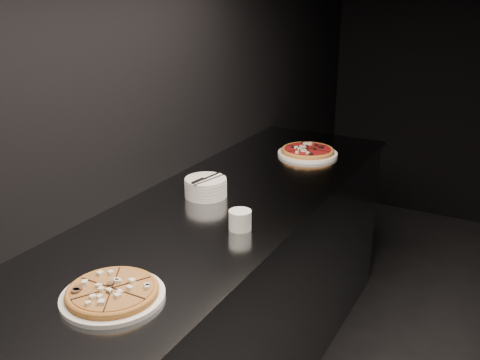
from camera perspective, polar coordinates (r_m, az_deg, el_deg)
The scene contains 7 objects.
wall_left at distance 2.31m, azimuth -9.88°, elevation 10.56°, with size 0.02×5.00×2.80m, color black.
counter at distance 2.45m, azimuth -1.56°, elevation -12.22°, with size 0.74×2.44×0.92m.
pizza_mushroom at distance 1.62m, azimuth -13.44°, elevation -11.63°, with size 0.30×0.30×0.03m.
pizza_tomato at distance 2.86m, azimuth 7.22°, elevation 3.04°, with size 0.32×0.32×0.04m.
plate_stack at distance 2.28m, azimuth -3.68°, elevation -0.76°, with size 0.18×0.18×0.08m.
cutlery at distance 2.25m, azimuth -3.73°, elevation 0.10°, with size 0.09×0.18×0.01m.
ramekin at distance 1.97m, azimuth 0.01°, elevation -4.23°, with size 0.08×0.08×0.07m.
Camera 1 is at (-1.08, -1.78, 1.78)m, focal length 40.00 mm.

